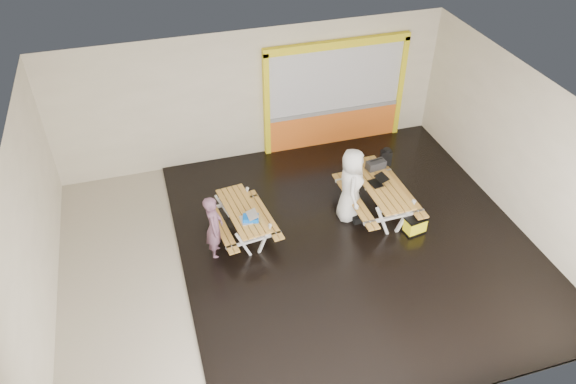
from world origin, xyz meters
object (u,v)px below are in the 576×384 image
object	(u,v)px
dark_case	(360,216)
fluke_bag	(415,225)
picnic_table_left	(243,216)
toolbox	(376,165)
picnic_table_right	(379,190)
blue_pouch	(251,218)
backpack	(386,157)
laptop_left	(248,218)
laptop_right	(378,181)
person_right	(351,185)
person_left	(214,227)

from	to	relation	value
dark_case	fluke_bag	xyz separation A→B (m)	(1.00, -0.77, 0.12)
picnic_table_left	toolbox	bearing A→B (deg)	7.90
picnic_table_right	blue_pouch	world-z (taller)	picnic_table_right
picnic_table_right	blue_pouch	distance (m)	3.09
picnic_table_left	backpack	distance (m)	3.93
picnic_table_left	laptop_left	size ratio (longest dim) A/B	5.20
laptop_right	picnic_table_left	bearing A→B (deg)	178.37
blue_pouch	backpack	world-z (taller)	backpack
person_right	picnic_table_left	bearing A→B (deg)	105.91
picnic_table_left	laptop_right	world-z (taller)	laptop_right
picnic_table_left	person_right	distance (m)	2.52
laptop_right	blue_pouch	xyz separation A→B (m)	(-3.03, -0.28, -0.12)
laptop_right	toolbox	size ratio (longest dim) A/B	0.90
laptop_left	blue_pouch	xyz separation A→B (m)	(0.05, -0.02, -0.00)
person_left	fluke_bag	xyz separation A→B (m)	(4.37, -0.63, -0.52)
toolbox	person_right	bearing A→B (deg)	-148.36
blue_pouch	toolbox	size ratio (longest dim) A/B	0.69
person_right	toolbox	size ratio (longest dim) A/B	3.89
picnic_table_left	toolbox	xyz separation A→B (m)	(3.32, 0.46, 0.39)
person_left	dark_case	distance (m)	3.43
picnic_table_right	toolbox	distance (m)	0.66
picnic_table_left	fluke_bag	world-z (taller)	picnic_table_left
laptop_right	blue_pouch	size ratio (longest dim) A/B	1.31
fluke_bag	toolbox	bearing A→B (deg)	103.25
picnic_table_right	laptop_right	world-z (taller)	laptop_right
blue_pouch	backpack	size ratio (longest dim) A/B	0.73
person_right	laptop_left	xyz separation A→B (m)	(-2.44, -0.30, -0.11)
laptop_left	backpack	distance (m)	3.97
laptop_left	dark_case	bearing A→B (deg)	1.60
fluke_bag	picnic_table_right	bearing A→B (deg)	117.91
toolbox	fluke_bag	xyz separation A→B (m)	(0.36, -1.51, -0.71)
laptop_left	laptop_right	distance (m)	3.09
backpack	picnic_table_right	bearing A→B (deg)	-121.81
picnic_table_right	person_left	xyz separation A→B (m)	(-3.87, -0.31, 0.12)
person_right	blue_pouch	distance (m)	2.42
laptop_right	backpack	distance (m)	1.23
picnic_table_left	blue_pouch	world-z (taller)	blue_pouch
backpack	fluke_bag	size ratio (longest dim) A/B	0.88
laptop_right	toolbox	world-z (taller)	toolbox
blue_pouch	toolbox	bearing A→B (deg)	14.51
person_right	toolbox	distance (m)	0.98
blue_pouch	toolbox	world-z (taller)	toolbox
picnic_table_right	laptop_right	bearing A→B (deg)	164.87
person_right	person_left	bearing A→B (deg)	113.63
picnic_table_left	fluke_bag	distance (m)	3.84
laptop_right	fluke_bag	distance (m)	1.28
picnic_table_left	person_right	xyz separation A→B (m)	(2.49, -0.05, 0.33)
blue_pouch	toolbox	xyz separation A→B (m)	(3.22, 0.83, 0.17)
picnic_table_right	picnic_table_left	bearing A→B (deg)	178.16
toolbox	dark_case	size ratio (longest dim) A/B	1.13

